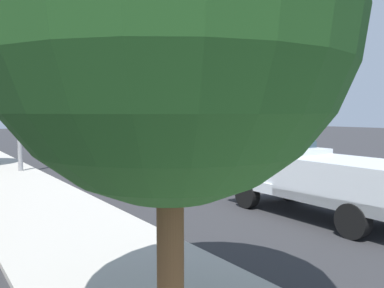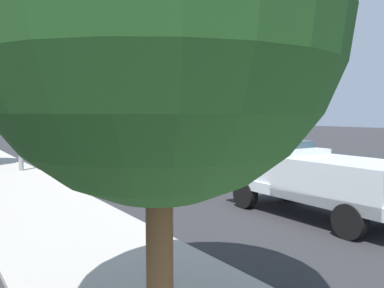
{
  "view_description": "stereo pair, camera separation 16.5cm",
  "coord_description": "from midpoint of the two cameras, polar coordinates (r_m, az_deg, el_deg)",
  "views": [
    {
      "loc": [
        -14.64,
        13.34,
        2.95
      ],
      "look_at": [
        0.46,
        0.83,
        1.4
      ],
      "focal_mm": 38.56,
      "sensor_mm": 36.0,
      "label": 1
    },
    {
      "loc": [
        -14.75,
        13.21,
        2.95
      ],
      "look_at": [
        0.46,
        0.83,
        1.4
      ],
      "focal_mm": 38.56,
      "sensor_mm": 36.0,
      "label": 2
    }
  ],
  "objects": [
    {
      "name": "ground",
      "position": [
        20.02,
        2.94,
        -3.96
      ],
      "size": [
        120.0,
        120.0,
        0.0
      ],
      "primitive_type": "plane",
      "color": "#2D2D30"
    },
    {
      "name": "sidewalk_far_side",
      "position": [
        16.53,
        -22.58,
        -5.9
      ],
      "size": [
        60.04,
        9.94,
        0.12
      ],
      "primitive_type": "cube",
      "rotation": [
        0.0,
        0.0,
        -0.11
      ],
      "color": "#B2ADA3",
      "rests_on": "ground"
    },
    {
      "name": "lane_centre_stripe",
      "position": [
        20.02,
        2.94,
        -3.95
      ],
      "size": [
        49.74,
        5.46,
        0.01
      ],
      "primitive_type": "cube",
      "rotation": [
        0.0,
        0.0,
        -0.11
      ],
      "color": "yellow",
      "rests_on": "ground"
    },
    {
      "name": "utility_bucket_truck",
      "position": [
        19.41,
        -4.77,
        0.55
      ],
      "size": [
        8.42,
        3.36,
        6.97
      ],
      "color": "silver",
      "rests_on": "ground"
    },
    {
      "name": "service_pickup_truck",
      "position": [
        12.06,
        17.12,
        -4.43
      ],
      "size": [
        5.79,
        2.68,
        2.06
      ],
      "color": "silver",
      "rests_on": "ground"
    },
    {
      "name": "passing_minivan",
      "position": [
        28.45,
        -3.6,
        0.53
      ],
      "size": [
        4.97,
        2.4,
        1.69
      ],
      "color": "maroon",
      "rests_on": "ground"
    },
    {
      "name": "traffic_cone_mid_front",
      "position": [
        16.75,
        8.79,
        -4.38
      ],
      "size": [
        0.4,
        0.4,
        0.76
      ],
      "color": "black",
      "rests_on": "ground"
    },
    {
      "name": "traffic_cone_mid_rear",
      "position": [
        23.26,
        -4.44,
        -1.92
      ],
      "size": [
        0.4,
        0.4,
        0.7
      ],
      "color": "black",
      "rests_on": "ground"
    },
    {
      "name": "traffic_signal_mast",
      "position": [
        19.72,
        -21.81,
        12.97
      ],
      "size": [
        5.91,
        0.92,
        8.59
      ],
      "color": "gray",
      "rests_on": "ground"
    },
    {
      "name": "street_tree_left",
      "position": [
        4.81,
        -3.68,
        16.67
      ],
      "size": [
        4.16,
        4.16,
        6.05
      ],
      "color": "brown",
      "rests_on": "ground"
    }
  ]
}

